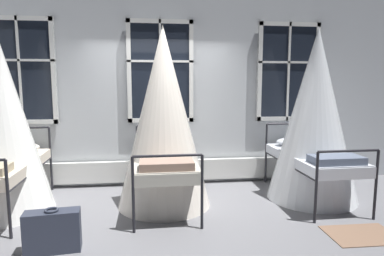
% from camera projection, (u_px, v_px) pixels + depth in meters
% --- Properties ---
extents(ground, '(16.83, 16.83, 0.00)m').
position_uv_depth(ground, '(165.00, 212.00, 4.61)').
color(ground, slate).
extents(back_wall_with_windows, '(8.83, 0.10, 3.53)m').
position_uv_depth(back_wall_with_windows, '(160.00, 83.00, 5.78)').
color(back_wall_with_windows, silver).
rests_on(back_wall_with_windows, ground).
extents(window_bank, '(5.63, 0.10, 2.75)m').
position_uv_depth(window_bank, '(161.00, 122.00, 5.75)').
color(window_bank, black).
rests_on(window_bank, ground).
extents(cot_second, '(1.34, 1.83, 2.56)m').
position_uv_depth(cot_second, '(164.00, 120.00, 4.75)').
color(cot_second, black).
rests_on(cot_second, ground).
extents(cot_third, '(1.34, 1.83, 2.58)m').
position_uv_depth(cot_third, '(315.00, 118.00, 5.02)').
color(cot_third, black).
rests_on(cot_third, ground).
extents(rug_third, '(0.81, 0.57, 0.01)m').
position_uv_depth(rug_third, '(362.00, 235.00, 3.91)').
color(rug_third, brown).
rests_on(rug_third, ground).
extents(suitcase_dark, '(0.58, 0.27, 0.47)m').
position_uv_depth(suitcase_dark, '(53.00, 231.00, 3.50)').
color(suitcase_dark, '#2D3342').
rests_on(suitcase_dark, ground).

